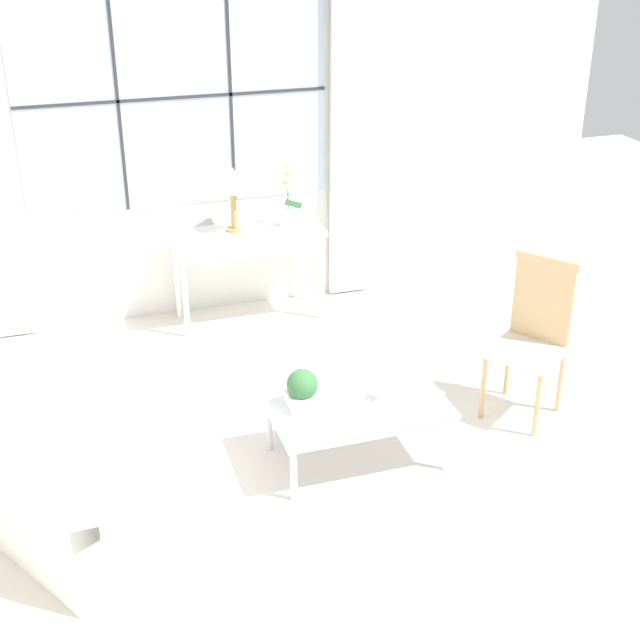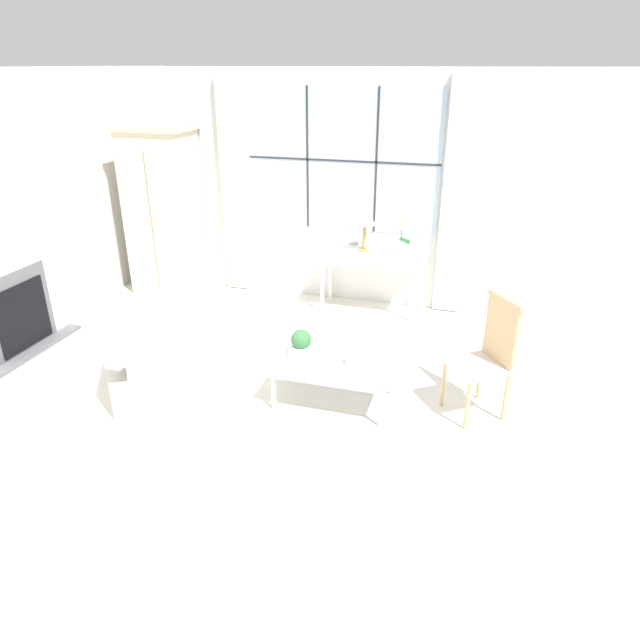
{
  "view_description": "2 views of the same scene",
  "coord_description": "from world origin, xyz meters",
  "px_view_note": "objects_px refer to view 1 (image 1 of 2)",
  "views": [
    {
      "loc": [
        -1.03,
        -3.77,
        3.17
      ],
      "look_at": [
        0.38,
        0.61,
        0.95
      ],
      "focal_mm": 50.0,
      "sensor_mm": 36.0,
      "label": 1
    },
    {
      "loc": [
        1.73,
        -3.79,
        2.83
      ],
      "look_at": [
        0.42,
        0.65,
        0.74
      ],
      "focal_mm": 32.0,
      "sensor_mm": 36.0,
      "label": 2
    }
  ],
  "objects_px": {
    "console_table": "(248,242)",
    "coffee_table": "(357,409)",
    "potted_orchid": "(288,203)",
    "armchair_upholstered": "(92,501)",
    "pillar_candle": "(383,391)",
    "table_lamp": "(232,182)",
    "side_chair_wooden": "(534,329)",
    "potted_plant_small": "(302,389)"
  },
  "relations": [
    {
      "from": "armchair_upholstered",
      "to": "potted_orchid",
      "type": "bearing_deg",
      "value": 54.36
    },
    {
      "from": "console_table",
      "to": "side_chair_wooden",
      "type": "distance_m",
      "value": 2.43
    },
    {
      "from": "console_table",
      "to": "potted_orchid",
      "type": "bearing_deg",
      "value": 8.59
    },
    {
      "from": "table_lamp",
      "to": "pillar_candle",
      "type": "relative_size",
      "value": 3.84
    },
    {
      "from": "potted_orchid",
      "to": "side_chair_wooden",
      "type": "distance_m",
      "value": 2.31
    },
    {
      "from": "console_table",
      "to": "potted_plant_small",
      "type": "distance_m",
      "value": 2.13
    },
    {
      "from": "console_table",
      "to": "table_lamp",
      "type": "relative_size",
      "value": 2.3
    },
    {
      "from": "table_lamp",
      "to": "side_chair_wooden",
      "type": "xyz_separation_m",
      "value": [
        1.53,
        -2.0,
        -0.55
      ]
    },
    {
      "from": "armchair_upholstered",
      "to": "pillar_candle",
      "type": "bearing_deg",
      "value": 9.26
    },
    {
      "from": "table_lamp",
      "to": "armchair_upholstered",
      "type": "height_order",
      "value": "table_lamp"
    },
    {
      "from": "potted_plant_small",
      "to": "pillar_candle",
      "type": "xyz_separation_m",
      "value": [
        0.48,
        -0.07,
        -0.06
      ]
    },
    {
      "from": "table_lamp",
      "to": "side_chair_wooden",
      "type": "distance_m",
      "value": 2.58
    },
    {
      "from": "table_lamp",
      "to": "pillar_candle",
      "type": "distance_m",
      "value": 2.37
    },
    {
      "from": "table_lamp",
      "to": "coffee_table",
      "type": "xyz_separation_m",
      "value": [
        0.23,
        -2.23,
        -0.78
      ]
    },
    {
      "from": "armchair_upholstered",
      "to": "coffee_table",
      "type": "height_order",
      "value": "armchair_upholstered"
    },
    {
      "from": "console_table",
      "to": "armchair_upholstered",
      "type": "distance_m",
      "value": 2.9
    },
    {
      "from": "side_chair_wooden",
      "to": "potted_orchid",
      "type": "bearing_deg",
      "value": 118.44
    },
    {
      "from": "potted_plant_small",
      "to": "coffee_table",
      "type": "bearing_deg",
      "value": -10.68
    },
    {
      "from": "console_table",
      "to": "coffee_table",
      "type": "bearing_deg",
      "value": -86.45
    },
    {
      "from": "table_lamp",
      "to": "potted_orchid",
      "type": "bearing_deg",
      "value": 0.75
    },
    {
      "from": "side_chair_wooden",
      "to": "pillar_candle",
      "type": "relative_size",
      "value": 7.96
    },
    {
      "from": "armchair_upholstered",
      "to": "potted_plant_small",
      "type": "distance_m",
      "value": 1.35
    },
    {
      "from": "armchair_upholstered",
      "to": "coffee_table",
      "type": "bearing_deg",
      "value": 10.44
    },
    {
      "from": "armchair_upholstered",
      "to": "side_chair_wooden",
      "type": "xyz_separation_m",
      "value": [
        2.9,
        0.52,
        0.34
      ]
    },
    {
      "from": "armchair_upholstered",
      "to": "coffee_table",
      "type": "distance_m",
      "value": 1.63
    },
    {
      "from": "console_table",
      "to": "coffee_table",
      "type": "relative_size",
      "value": 1.12
    },
    {
      "from": "console_table",
      "to": "potted_orchid",
      "type": "height_order",
      "value": "potted_orchid"
    },
    {
      "from": "console_table",
      "to": "side_chair_wooden",
      "type": "height_order",
      "value": "side_chair_wooden"
    },
    {
      "from": "table_lamp",
      "to": "armchair_upholstered",
      "type": "xyz_separation_m",
      "value": [
        -1.37,
        -2.52,
        -0.88
      ]
    },
    {
      "from": "console_table",
      "to": "pillar_candle",
      "type": "bearing_deg",
      "value": -82.37
    },
    {
      "from": "console_table",
      "to": "potted_orchid",
      "type": "distance_m",
      "value": 0.44
    },
    {
      "from": "potted_orchid",
      "to": "armchair_upholstered",
      "type": "relative_size",
      "value": 0.41
    },
    {
      "from": "coffee_table",
      "to": "pillar_candle",
      "type": "height_order",
      "value": "pillar_candle"
    },
    {
      "from": "potted_plant_small",
      "to": "potted_orchid",
      "type": "bearing_deg",
      "value": 76.01
    },
    {
      "from": "potted_orchid",
      "to": "side_chair_wooden",
      "type": "xyz_separation_m",
      "value": [
        1.09,
        -2.01,
        -0.33
      ]
    },
    {
      "from": "table_lamp",
      "to": "pillar_candle",
      "type": "xyz_separation_m",
      "value": [
        0.39,
        -2.24,
        -0.69
      ]
    },
    {
      "from": "armchair_upholstered",
      "to": "pillar_candle",
      "type": "distance_m",
      "value": 1.79
    },
    {
      "from": "table_lamp",
      "to": "coffee_table",
      "type": "bearing_deg",
      "value": -84.11
    },
    {
      "from": "console_table",
      "to": "pillar_candle",
      "type": "relative_size",
      "value": 8.84
    },
    {
      "from": "potted_orchid",
      "to": "pillar_candle",
      "type": "height_order",
      "value": "potted_orchid"
    },
    {
      "from": "potted_plant_small",
      "to": "pillar_candle",
      "type": "height_order",
      "value": "potted_plant_small"
    },
    {
      "from": "side_chair_wooden",
      "to": "potted_plant_small",
      "type": "height_order",
      "value": "side_chair_wooden"
    }
  ]
}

